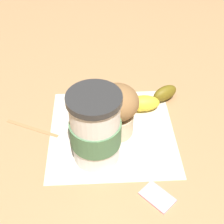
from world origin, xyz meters
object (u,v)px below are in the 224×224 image
coffee_cup (95,129)px  banana (141,101)px  sugar_packet (157,196)px  muffin (117,107)px

coffee_cup → banana: 0.16m
sugar_packet → muffin: bearing=25.9°
coffee_cup → sugar_packet: (-0.08, -0.10, -0.06)m
sugar_packet → coffee_cup: bearing=51.9°
coffee_cup → banana: bearing=-31.2°
coffee_cup → muffin: bearing=-27.0°
coffee_cup → banana: coffee_cup is taller
coffee_cup → sugar_packet: coffee_cup is taller
banana → sugar_packet: banana is taller
muffin → banana: size_ratio=0.62×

